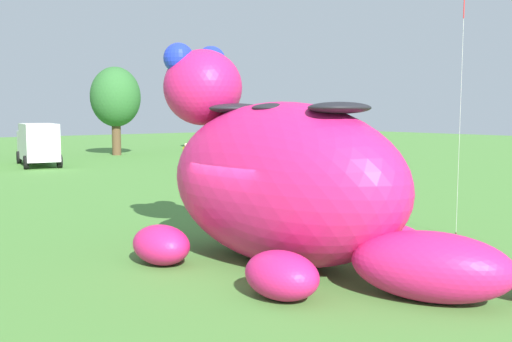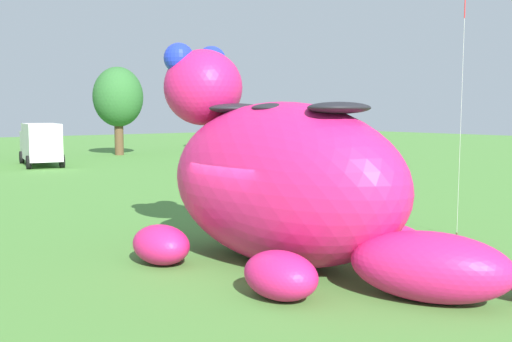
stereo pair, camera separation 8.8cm
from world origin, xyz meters
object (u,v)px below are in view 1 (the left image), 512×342
Objects in this scene: giant_inflatable_creature at (282,181)px; spectator_near_inflatable at (222,173)px; spectator_wandering at (334,173)px; box_truck at (38,143)px; spectator_by_cars at (186,156)px.

giant_inflatable_creature is 6.25× the size of spectator_near_inflatable.
spectator_wandering is (10.48, 8.51, -1.21)m from giant_inflatable_creature.
spectator_wandering is (4.19, -3.22, 0.00)m from spectator_near_inflatable.
box_truck is (3.55, 30.37, -0.46)m from giant_inflatable_creature.
spectator_by_cars and spectator_wandering have the same top height.
box_truck reaches higher than spectator_near_inflatable.
spectator_by_cars is at bearing 64.57° from giant_inflatable_creature.
spectator_near_inflatable is 1.00× the size of spectator_by_cars.
spectator_wandering is at bearing -37.58° from spectator_near_inflatable.
spectator_near_inflatable is 1.00× the size of spectator_wandering.
spectator_near_inflatable and spectator_by_cars have the same top height.
box_truck reaches higher than spectator_by_cars.
giant_inflatable_creature is 6.25× the size of spectator_by_cars.
box_truck is at bearing 107.59° from spectator_wandering.
spectator_by_cars is (6.83, -8.53, -0.75)m from box_truck.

